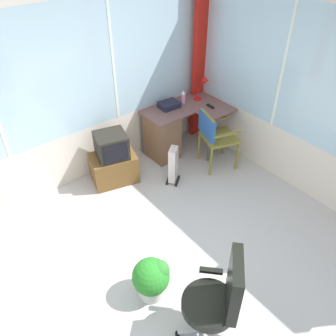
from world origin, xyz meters
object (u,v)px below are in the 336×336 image
desk (165,133)px  space_heater (173,164)px  paper_tray (169,105)px  tv_on_stand (113,161)px  wooden_armchair (213,133)px  spray_bottle (183,97)px  desk_lamp (204,85)px  potted_plant (152,278)px  office_chair (220,297)px  tv_remote (210,106)px

desk → space_heater: size_ratio=2.14×
paper_tray → tv_on_stand: paper_tray is taller
wooden_armchair → spray_bottle: bearing=85.8°
paper_tray → tv_on_stand: bearing=-172.8°
desk_lamp → spray_bottle: 0.39m
paper_tray → potted_plant: paper_tray is taller
desk → office_chair: (-1.45, -2.63, 0.18)m
tv_remote → office_chair: size_ratio=0.14×
desk → tv_on_stand: 0.99m
desk → space_heater: bearing=-117.5°
desk_lamp → office_chair: size_ratio=0.35×
office_chair → tv_on_stand: bearing=79.7°
potted_plant → desk: bearing=48.9°
tv_on_stand → space_heater: tv_on_stand is taller
desk_lamp → desk: bearing=178.0°
office_chair → tv_on_stand: (0.47, 2.59, -0.24)m
desk → wooden_armchair: (0.37, -0.67, 0.19)m
wooden_armchair → office_chair: 2.68m
desk → paper_tray: (0.16, 0.10, 0.40)m
desk_lamp → tv_remote: size_ratio=2.53×
tv_remote → desk_lamp: bearing=74.6°
tv_remote → paper_tray: paper_tray is taller
spray_bottle → paper_tray: size_ratio=0.72×
wooden_armchair → office_chair: office_chair is taller
space_heater → potted_plant: (-1.36, -1.32, -0.03)m
tv_remote → office_chair: 3.17m
spray_bottle → paper_tray: spray_bottle is taller
wooden_armchair → space_heater: wooden_armchair is taller
desk → tv_on_stand: tv_on_stand is taller
tv_remote → potted_plant: tv_remote is taller
desk → tv_remote: 0.82m
desk → office_chair: bearing=-118.9°
desk_lamp → tv_on_stand: desk_lamp is taller
tv_remote → tv_on_stand: tv_on_stand is taller
potted_plant → paper_tray: bearing=47.7°
desk_lamp → wooden_armchair: bearing=-121.9°
desk → potted_plant: desk is taller
paper_tray → wooden_armchair: 0.82m
desk → tv_remote: (0.67, -0.29, 0.36)m
tv_remote → space_heater: bearing=-157.8°
tv_remote → space_heater: 1.14m
desk → potted_plant: size_ratio=2.57×
desk → paper_tray: 0.44m
spray_bottle → tv_on_stand: bearing=-175.2°
desk → office_chair: office_chair is taller
tv_remote → paper_tray: 0.64m
office_chair → wooden_armchair: bearing=47.1°
spray_bottle → desk: bearing=-170.7°
paper_tray → space_heater: (-0.47, -0.69, -0.51)m
paper_tray → spray_bottle: bearing=-6.1°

